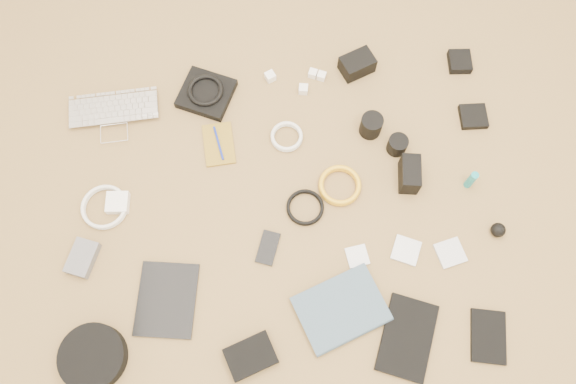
{
  "coord_description": "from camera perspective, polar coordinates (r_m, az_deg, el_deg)",
  "views": [
    {
      "loc": [
        -0.03,
        -0.58,
        1.7
      ],
      "look_at": [
        0.02,
        0.03,
        0.02
      ],
      "focal_mm": 35.0,
      "sensor_mm": 36.0,
      "label": 1
    }
  ],
  "objects": [
    {
      "name": "headphones",
      "position": [
        1.94,
        -8.39,
        10.19
      ],
      "size": [
        0.16,
        0.16,
        0.02
      ],
      "primitive_type": "torus",
      "rotation": [
        0.0,
        0.0,
        0.37
      ],
      "color": "black",
      "rests_on": "headphone_pouch"
    },
    {
      "name": "charger_d",
      "position": [
        1.95,
        1.57,
        10.39
      ],
      "size": [
        0.04,
        0.04,
        0.03
      ],
      "primitive_type": "cube",
      "rotation": [
        0.0,
        0.0,
        -0.17
      ],
      "color": "white",
      "rests_on": "ground"
    },
    {
      "name": "notebook_black_b",
      "position": [
        1.8,
        19.68,
        -13.65
      ],
      "size": [
        0.13,
        0.17,
        0.01
      ],
      "primitive_type": "cube",
      "rotation": [
        0.0,
        0.0,
        -0.2
      ],
      "color": "black",
      "rests_on": "ground"
    },
    {
      "name": "drive_case",
      "position": [
        1.69,
        -3.81,
        -16.3
      ],
      "size": [
        0.16,
        0.14,
        0.03
      ],
      "primitive_type": "cube",
      "rotation": [
        0.0,
        0.0,
        0.33
      ],
      "color": "black",
      "rests_on": "ground"
    },
    {
      "name": "card_reader",
      "position": [
        2.0,
        18.3,
        7.29
      ],
      "size": [
        0.09,
        0.09,
        0.02
      ],
      "primitive_type": "cube",
      "rotation": [
        0.0,
        0.0,
        -0.04
      ],
      "color": "black",
      "rests_on": "ground"
    },
    {
      "name": "lens_a",
      "position": [
        1.88,
        8.44,
        6.71
      ],
      "size": [
        0.07,
        0.07,
        0.08
      ],
      "primitive_type": "cylinder",
      "rotation": [
        0.0,
        0.0,
        -0.02
      ],
      "color": "black",
      "rests_on": "ground"
    },
    {
      "name": "cable_yellow",
      "position": [
        1.81,
        5.26,
        0.58
      ],
      "size": [
        0.14,
        0.14,
        0.02
      ],
      "primitive_type": "torus",
      "rotation": [
        0.0,
        0.0,
        -0.01
      ],
      "color": "gold",
      "rests_on": "ground"
    },
    {
      "name": "battery_charger",
      "position": [
        1.84,
        -20.16,
        -6.31
      ],
      "size": [
        0.11,
        0.13,
        0.03
      ],
      "primitive_type": "cube",
      "rotation": [
        0.0,
        0.0,
        -0.37
      ],
      "color": "#5E5D63",
      "rests_on": "ground"
    },
    {
      "name": "cable_white_a",
      "position": [
        1.87,
        -0.13,
        5.56
      ],
      "size": [
        0.12,
        0.12,
        0.01
      ],
      "primitive_type": "torus",
      "rotation": [
        0.0,
        0.0,
        -0.07
      ],
      "color": "white",
      "rests_on": "ground"
    },
    {
      "name": "cable_black",
      "position": [
        1.78,
        1.75,
        -1.63
      ],
      "size": [
        0.13,
        0.13,
        0.01
      ],
      "primitive_type": "torus",
      "rotation": [
        0.0,
        0.0,
        0.05
      ],
      "color": "black",
      "rests_on": "ground"
    },
    {
      "name": "paperback",
      "position": [
        1.7,
        6.9,
        -14.56
      ],
      "size": [
        0.3,
        0.26,
        0.02
      ],
      "primitive_type": "imported",
      "rotation": [
        0.0,
        0.0,
        1.92
      ],
      "color": "#3D5367",
      "rests_on": "ground"
    },
    {
      "name": "tablet",
      "position": [
        1.75,
        -12.21,
        -10.63
      ],
      "size": [
        0.21,
        0.25,
        0.01
      ],
      "primitive_type": "cube",
      "rotation": [
        0.0,
        0.0,
        -0.15
      ],
      "color": "black",
      "rests_on": "ground"
    },
    {
      "name": "filter_case_right",
      "position": [
        1.81,
        16.16,
        -5.96
      ],
      "size": [
        0.1,
        0.1,
        0.01
      ],
      "primitive_type": "cube",
      "rotation": [
        0.0,
        0.0,
        0.23
      ],
      "color": "silver",
      "rests_on": "ground"
    },
    {
      "name": "cable_white_b",
      "position": [
        1.87,
        -18.08,
        -1.52
      ],
      "size": [
        0.18,
        0.18,
        0.01
      ],
      "primitive_type": "torus",
      "rotation": [
        0.0,
        0.0,
        0.22
      ],
      "color": "white",
      "rests_on": "ground"
    },
    {
      "name": "air_blower",
      "position": [
        1.86,
        20.57,
        -3.63
      ],
      "size": [
        0.06,
        0.06,
        0.05
      ],
      "primitive_type": "sphere",
      "rotation": [
        0.0,
        0.0,
        0.38
      ],
      "color": "black",
      "rests_on": "ground"
    },
    {
      "name": "headphone_case",
      "position": [
        1.76,
        -19.2,
        -15.54
      ],
      "size": [
        0.23,
        0.23,
        0.05
      ],
      "primitive_type": "cylinder",
      "rotation": [
        0.0,
        0.0,
        -0.28
      ],
      "color": "black",
      "rests_on": "ground"
    },
    {
      "name": "notebook_olive",
      "position": [
        1.88,
        -7.04,
        4.85
      ],
      "size": [
        0.11,
        0.16,
        0.01
      ],
      "primitive_type": "cube",
      "rotation": [
        0.0,
        0.0,
        0.06
      ],
      "color": "olive",
      "rests_on": "ground"
    },
    {
      "name": "charger_a",
      "position": [
        1.98,
        -1.82,
        11.64
      ],
      "size": [
        0.04,
        0.04,
        0.03
      ],
      "primitive_type": "cube",
      "rotation": [
        0.0,
        0.0,
        0.42
      ],
      "color": "white",
      "rests_on": "ground"
    },
    {
      "name": "lens_pouch",
      "position": [
        2.1,
        17.05,
        12.56
      ],
      "size": [
        0.08,
        0.09,
        0.03
      ],
      "primitive_type": "cube",
      "rotation": [
        0.0,
        0.0,
        -0.07
      ],
      "color": "black",
      "rests_on": "ground"
    },
    {
      "name": "headphone_pouch",
      "position": [
        1.96,
        -8.3,
        9.86
      ],
      "size": [
        0.22,
        0.21,
        0.03
      ],
      "primitive_type": "cube",
      "rotation": [
        0.0,
        0.0,
        -0.44
      ],
      "color": "black",
      "rests_on": "ground"
    },
    {
      "name": "laptop",
      "position": [
        1.99,
        -17.22,
        7.01
      ],
      "size": [
        0.31,
        0.22,
        0.02
      ],
      "primitive_type": "imported",
      "rotation": [
        0.0,
        0.0,
        0.04
      ],
      "color": "silver",
      "rests_on": "ground"
    },
    {
      "name": "filter_case_left",
      "position": [
        1.75,
        7.04,
        -6.49
      ],
      "size": [
        0.07,
        0.07,
        0.01
      ],
      "primitive_type": "cube",
      "rotation": [
        0.0,
        0.0,
        0.14
      ],
      "color": "silver",
      "rests_on": "ground"
    },
    {
      "name": "dslr_camera",
      "position": [
        2.0,
        7.03,
        12.74
      ],
      "size": [
        0.13,
        0.11,
        0.06
      ],
      "primitive_type": "cube",
      "rotation": [
        0.0,
        0.0,
        0.38
      ],
      "color": "black",
      "rests_on": "ground"
    },
    {
      "name": "flash",
      "position": [
        1.83,
        12.26,
        1.79
      ],
      "size": [
        0.07,
        0.12,
        0.08
      ],
      "primitive_type": "cube",
      "rotation": [
        0.0,
        0.0,
        -0.15
      ],
      "color": "black",
      "rests_on": "ground"
    },
    {
      "name": "charger_b",
      "position": [
        1.99,
        2.54,
        11.94
      ],
      "size": [
        0.04,
        0.04,
        0.03
      ],
      "primitive_type": "cube",
      "rotation": [
        0.0,
        0.0,
        -0.42
      ],
      "color": "white",
      "rests_on": "ground"
    },
    {
      "name": "lens_cleaner",
      "position": [
        1.87,
        18.1,
        1.18
      ],
      "size": [
        0.03,
        0.03,
        0.09
      ],
      "primitive_type": "cylinder",
      "rotation": [
        0.0,
        0.0,
        -0.24
      ],
      "color": "teal",
      "rests_on": "ground"
    },
    {
      "name": "phone",
      "position": [
        1.75,
        -2.05,
        -5.69
      ],
      "size": [
        0.09,
        0.12,
        0.01
      ],
      "primitive_type": "cube",
      "rotation": [
        0.0,
        0.0,
        -0.35
      ],
      "color": "black",
      "rests_on": "ground"
    },
    {
      "name": "notebook_black_a",
      "position": [
        1.73,
        12.01,
        -14.26
      ],
      "size": [
        0.22,
        0.27,
        0.02
      ],
      "primitive_type": "cube",
      "rotation": [
        0.0,
        0.0,
        -0.39
      ],
      "color": "black",
      "rests_on": "ground"
    },
    {
      "name": "pen_blue",
      "position": [
        1.87,
        -7.07,
        4.95
      ],
      "size": [
        0.03,
        0.12,
        0.01
      ],
      "primitive_type": "cylinder",
      "rotation": [
        1.57,
        0.0,
        0.19
      ],
      "color": "#1427A8",
      "rests_on": "notebook_olive"
    },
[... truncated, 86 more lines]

